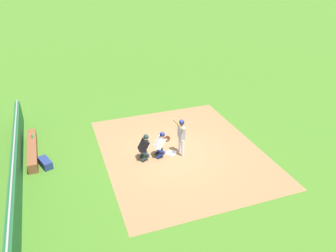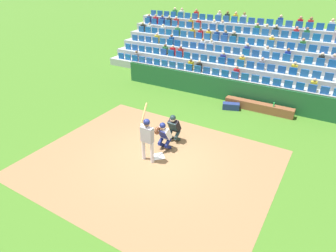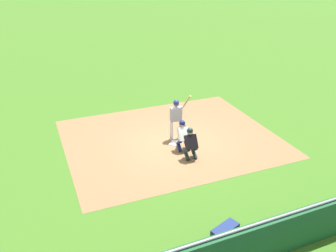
# 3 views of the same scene
# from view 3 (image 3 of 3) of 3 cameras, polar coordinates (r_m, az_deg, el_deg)

# --- Properties ---
(ground_plane) EXTENTS (160.00, 160.00, 0.00)m
(ground_plane) POSITION_cam_3_polar(r_m,az_deg,el_deg) (15.01, 1.17, -2.76)
(ground_plane) COLOR #3E6E21
(infield_dirt_patch) EXTENTS (8.87, 7.31, 0.01)m
(infield_dirt_patch) POSITION_cam_3_polar(r_m,az_deg,el_deg) (15.41, 0.41, -1.94)
(infield_dirt_patch) COLOR olive
(infield_dirt_patch) RESTS_ON ground_plane
(home_plate_marker) EXTENTS (0.62, 0.62, 0.02)m
(home_plate_marker) POSITION_cam_3_polar(r_m,az_deg,el_deg) (15.00, 1.17, -2.71)
(home_plate_marker) COLOR white
(home_plate_marker) RESTS_ON infield_dirt_patch
(batter_at_plate) EXTENTS (0.66, 0.72, 2.10)m
(batter_at_plate) POSITION_cam_3_polar(r_m,az_deg,el_deg) (14.92, 1.33, 1.75)
(batter_at_plate) COLOR silver
(batter_at_plate) RESTS_ON ground_plane
(catcher_crouching) EXTENTS (0.49, 0.71, 1.26)m
(catcher_crouching) POSITION_cam_3_polar(r_m,az_deg,el_deg) (14.27, 2.39, -1.19)
(catcher_crouching) COLOR navy
(catcher_crouching) RESTS_ON ground_plane
(home_plate_umpire) EXTENTS (0.46, 0.48, 1.27)m
(home_plate_umpire) POSITION_cam_3_polar(r_m,az_deg,el_deg) (13.66, 3.60, -2.57)
(home_plate_umpire) COLOR #192B2E
(home_plate_umpire) RESTS_ON ground_plane
(dugout_wall) EXTENTS (12.08, 0.24, 1.26)m
(dugout_wall) POSITION_cam_3_polar(r_m,az_deg,el_deg) (10.11, 17.27, -16.10)
(dugout_wall) COLOR #1C532D
(dugout_wall) RESTS_ON ground_plane
(equipment_duffel_bag) EXTENTS (0.91, 0.61, 0.33)m
(equipment_duffel_bag) POSITION_cam_3_polar(r_m,az_deg,el_deg) (10.54, 8.99, -16.19)
(equipment_duffel_bag) COLOR navy
(equipment_duffel_bag) RESTS_ON ground_plane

